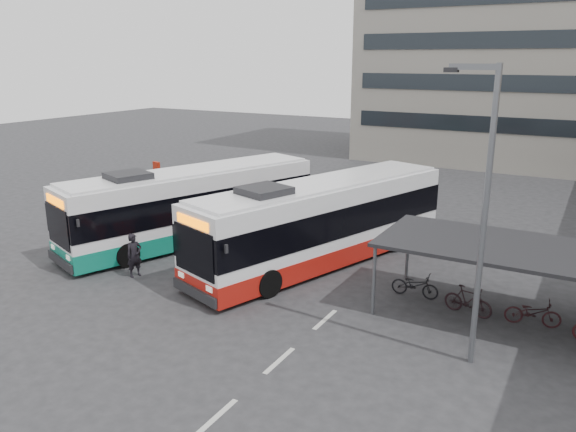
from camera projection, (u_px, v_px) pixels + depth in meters
The scene contains 10 objects.
ground at pixel (261, 304), 19.74m from camera, with size 120.00×120.00×0.00m, color #28282B.
bike_shelter at pixel (537, 281), 17.82m from camera, with size 10.00×4.00×2.54m.
office_block at pixel (570, 3), 43.68m from camera, with size 30.00×15.00×25.00m, color gray.
road_markings at pixel (279, 361), 16.04m from camera, with size 0.15×7.60×0.01m.
bus_main at pixel (322, 223), 23.37m from camera, with size 6.59×12.86×3.74m.
bus_teal at pixel (193, 206), 26.19m from camera, with size 6.77×12.59×3.67m.
pedestrian at pixel (134, 255), 22.03m from camera, with size 0.64×0.42×1.76m, color black.
lamp_post at pixel (482, 202), 14.78m from camera, with size 1.45×0.25×8.24m.
sign_totem_mid at pixel (73, 213), 26.85m from camera, with size 0.49×0.28×2.31m.
sign_totem_north at pixel (158, 184), 32.35m from camera, with size 0.56×0.32×2.65m.
Camera 1 is at (9.76, -15.35, 8.34)m, focal length 35.00 mm.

